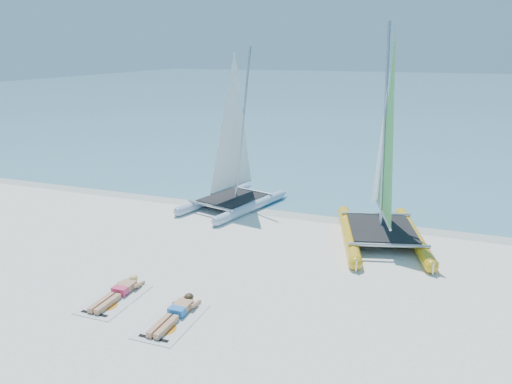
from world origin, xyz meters
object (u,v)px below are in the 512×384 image
towel_a (115,299)px  sunbather_b (176,312)px  sunbather_a (119,291)px  towel_b (172,321)px  catamaran_blue (233,160)px  catamaran_yellow (383,170)px

towel_a → sunbather_b: size_ratio=1.07×
towel_a → sunbather_a: bearing=90.0°
sunbather_a → towel_b: size_ratio=0.93×
catamaran_blue → sunbather_a: bearing=-73.2°
catamaran_blue → towel_b: 8.56m
catamaran_yellow → sunbather_b: 7.96m
catamaran_blue → towel_a: bearing=-73.3°
towel_b → sunbather_b: sunbather_b is taller
sunbather_b → catamaran_yellow: bearing=62.4°
towel_a → catamaran_yellow: bearing=51.0°
catamaran_yellow → towel_b: 8.16m
catamaran_blue → towel_a: catamaran_blue is taller
catamaran_blue → towel_a: 7.95m
catamaran_yellow → sunbather_a: 8.62m
towel_a → sunbather_a: 0.22m
catamaran_blue → towel_b: bearing=-61.0°
catamaran_yellow → towel_a: (-5.36, -6.63, -2.14)m
catamaran_blue → towel_a: size_ratio=3.28×
catamaran_yellow → towel_a: 8.79m
catamaran_blue → sunbather_b: (2.00, -7.94, -1.69)m
sunbather_a → towel_b: (1.79, -0.58, -0.11)m
catamaran_yellow → sunbather_a: catamaran_yellow is taller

